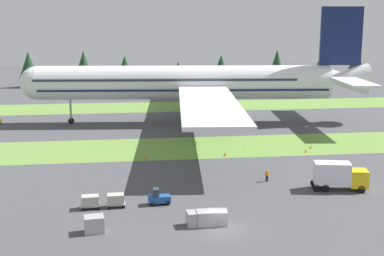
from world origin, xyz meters
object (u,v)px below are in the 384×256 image
(baggage_tug, at_px, (159,198))
(taxiway_marker_2, at_px, (225,154))
(ground_crew_marshaller, at_px, (267,175))
(cargo_dolly_second, at_px, (90,201))
(uld_container_0, at_px, (94,224))
(airliner, at_px, (195,82))
(cargo_dolly_lead, at_px, (116,199))
(taxiway_marker_3, at_px, (306,151))
(uld_container_3, at_px, (218,217))
(catering_truck, at_px, (339,175))
(uld_container_1, at_px, (206,218))
(uld_container_2, at_px, (196,218))
(taxiway_marker_1, at_px, (145,157))
(taxiway_marker_0, at_px, (311,147))

(baggage_tug, distance_m, taxiway_marker_2, 24.21)
(ground_crew_marshaller, bearing_deg, cargo_dolly_second, 0.24)
(uld_container_0, relative_size, taxiway_marker_2, 3.00)
(airliner, bearing_deg, taxiway_marker_2, -172.40)
(cargo_dolly_lead, distance_m, taxiway_marker_3, 37.59)
(taxiway_marker_3, bearing_deg, uld_container_3, -124.63)
(catering_truck, bearing_deg, taxiway_marker_3, -175.38)
(uld_container_1, bearing_deg, uld_container_3, 6.82)
(cargo_dolly_second, distance_m, uld_container_0, 7.08)
(uld_container_0, relative_size, uld_container_2, 1.00)
(catering_truck, height_order, uld_container_0, catering_truck)
(catering_truck, relative_size, uld_container_3, 3.64)
(cargo_dolly_lead, relative_size, catering_truck, 0.31)
(catering_truck, xyz_separation_m, uld_container_3, (-17.39, -9.46, -1.18))
(ground_crew_marshaller, bearing_deg, taxiway_marker_1, -59.16)
(ground_crew_marshaller, distance_m, uld_container_2, 18.21)
(baggage_tug, xyz_separation_m, cargo_dolly_lead, (-5.02, -0.27, 0.10))
(taxiway_marker_2, distance_m, taxiway_marker_3, 13.60)
(taxiway_marker_3, bearing_deg, airliner, 118.64)
(baggage_tug, relative_size, taxiway_marker_1, 4.22)
(uld_container_0, bearing_deg, taxiway_marker_1, 77.34)
(cargo_dolly_second, distance_m, uld_container_3, 15.24)
(airliner, xyz_separation_m, uld_container_2, (-7.32, -55.49, -7.80))
(ground_crew_marshaller, height_order, uld_container_0, ground_crew_marshaller)
(uld_container_1, xyz_separation_m, taxiway_marker_1, (-5.30, 28.05, -0.49))
(baggage_tug, xyz_separation_m, taxiway_marker_1, (-0.73, 20.96, -0.50))
(cargo_dolly_second, xyz_separation_m, taxiway_marker_1, (7.19, 21.39, -0.60))
(airliner, height_order, cargo_dolly_lead, airliner)
(uld_container_0, bearing_deg, airliner, 72.20)
(baggage_tug, bearing_deg, cargo_dolly_lead, -90.00)
(ground_crew_marshaller, bearing_deg, uld_container_0, 15.39)
(uld_container_1, height_order, taxiway_marker_3, uld_container_1)
(ground_crew_marshaller, relative_size, uld_container_2, 0.87)
(uld_container_3, bearing_deg, airliner, 84.85)
(cargo_dolly_lead, bearing_deg, uld_container_0, -19.27)
(taxiway_marker_1, height_order, taxiway_marker_3, taxiway_marker_1)
(uld_container_3, height_order, taxiway_marker_3, uld_container_3)
(taxiway_marker_2, bearing_deg, uld_container_1, -104.75)
(baggage_tug, relative_size, taxiway_marker_0, 4.68)
(airliner, distance_m, taxiway_marker_2, 28.70)
(uld_container_1, relative_size, taxiway_marker_0, 3.51)
(airliner, xyz_separation_m, cargo_dolly_second, (-18.78, -48.93, -7.65))
(cargo_dolly_lead, bearing_deg, uld_container_3, 55.48)
(uld_container_2, bearing_deg, taxiway_marker_1, 98.69)
(taxiway_marker_0, height_order, taxiway_marker_1, taxiway_marker_1)
(taxiway_marker_3, bearing_deg, catering_truck, -96.89)
(uld_container_2, xyz_separation_m, taxiway_marker_0, (23.73, 31.12, -0.48))
(cargo_dolly_lead, height_order, uld_container_0, uld_container_0)
(uld_container_3, xyz_separation_m, taxiway_marker_0, (21.41, 31.06, -0.49))
(baggage_tug, height_order, taxiway_marker_0, baggage_tug)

